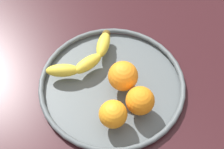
{
  "coord_description": "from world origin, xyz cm",
  "views": [
    {
      "loc": [
        -33.4,
        -24.43,
        64.53
      ],
      "look_at": [
        0.0,
        0.0,
        4.8
      ],
      "focal_mm": 51.94,
      "sensor_mm": 36.0,
      "label": 1
    }
  ],
  "objects_px": {
    "fruit_bowl": "(112,84)",
    "banana": "(86,58)",
    "orange_back_right": "(140,101)",
    "orange_back_left": "(123,76)",
    "orange_front_left": "(113,114)"
  },
  "relations": [
    {
      "from": "banana",
      "to": "orange_back_left",
      "type": "xyz_separation_m",
      "value": [
        -0.0,
        -0.11,
        0.02
      ]
    },
    {
      "from": "fruit_bowl",
      "to": "banana",
      "type": "xyz_separation_m",
      "value": [
        0.01,
        0.08,
        0.02
      ]
    },
    {
      "from": "banana",
      "to": "orange_back_right",
      "type": "xyz_separation_m",
      "value": [
        -0.03,
        -0.17,
        0.02
      ]
    },
    {
      "from": "fruit_bowl",
      "to": "banana",
      "type": "bearing_deg",
      "value": 82.4
    },
    {
      "from": "fruit_bowl",
      "to": "orange_back_left",
      "type": "bearing_deg",
      "value": -69.26
    },
    {
      "from": "fruit_bowl",
      "to": "banana",
      "type": "distance_m",
      "value": 0.09
    },
    {
      "from": "orange_back_left",
      "to": "orange_front_left",
      "type": "bearing_deg",
      "value": -157.35
    },
    {
      "from": "orange_back_right",
      "to": "orange_back_left",
      "type": "height_order",
      "value": "orange_back_left"
    },
    {
      "from": "banana",
      "to": "orange_back_left",
      "type": "relative_size",
      "value": 2.95
    },
    {
      "from": "orange_back_right",
      "to": "orange_back_left",
      "type": "bearing_deg",
      "value": 65.78
    },
    {
      "from": "fruit_bowl",
      "to": "orange_front_left",
      "type": "xyz_separation_m",
      "value": [
        -0.08,
        -0.06,
        0.04
      ]
    },
    {
      "from": "banana",
      "to": "orange_back_left",
      "type": "distance_m",
      "value": 0.11
    },
    {
      "from": "fruit_bowl",
      "to": "orange_back_right",
      "type": "xyz_separation_m",
      "value": [
        -0.02,
        -0.09,
        0.04
      ]
    },
    {
      "from": "banana",
      "to": "orange_front_left",
      "type": "height_order",
      "value": "orange_front_left"
    },
    {
      "from": "orange_front_left",
      "to": "orange_back_left",
      "type": "height_order",
      "value": "orange_back_left"
    }
  ]
}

